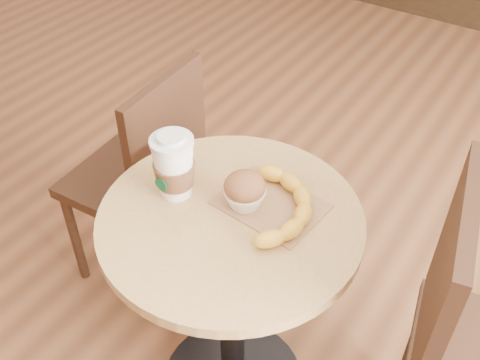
{
  "coord_description": "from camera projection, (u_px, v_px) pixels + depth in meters",
  "views": [
    {
      "loc": [
        0.63,
        -0.81,
        1.66
      ],
      "look_at": [
        0.1,
        -0.02,
        0.83
      ],
      "focal_mm": 42.0,
      "sensor_mm": 36.0,
      "label": 1
    }
  ],
  "objects": [
    {
      "name": "banana",
      "position": [
        275.0,
        206.0,
        1.28
      ],
      "size": [
        0.3,
        0.33,
        0.04
      ],
      "primitive_type": null,
      "rotation": [
        0.0,
        0.0,
        0.44
      ],
      "color": "yellow",
      "rests_on": "kraft_bag"
    },
    {
      "name": "coffee_cup",
      "position": [
        174.0,
        168.0,
        1.31
      ],
      "size": [
        0.1,
        0.1,
        0.17
      ],
      "rotation": [
        0.0,
        0.0,
        -0.01
      ],
      "color": "white",
      "rests_on": "cafe_table"
    },
    {
      "name": "muffin",
      "position": [
        245.0,
        191.0,
        1.29
      ],
      "size": [
        0.1,
        0.1,
        0.09
      ],
      "color": "white",
      "rests_on": "kraft_bag"
    },
    {
      "name": "chair_left",
      "position": [
        145.0,
        175.0,
        1.83
      ],
      "size": [
        0.4,
        0.4,
        0.86
      ],
      "rotation": [
        0.0,
        0.0,
        -1.51
      ],
      "color": "#331E11",
      "rests_on": "ground"
    },
    {
      "name": "kraft_bag",
      "position": [
        271.0,
        204.0,
        1.32
      ],
      "size": [
        0.26,
        0.2,
        0.0
      ],
      "primitive_type": "cube",
      "rotation": [
        0.0,
        0.0,
        -0.09
      ],
      "color": "#9E704C",
      "rests_on": "cafe_table"
    },
    {
      "name": "chair_right",
      "position": [
        477.0,
        356.0,
        1.27
      ],
      "size": [
        0.5,
        0.5,
        0.96
      ],
      "rotation": [
        0.0,
        0.0,
        1.78
      ],
      "color": "#331E11",
      "rests_on": "ground"
    },
    {
      "name": "cafe_table",
      "position": [
        231.0,
        284.0,
        1.46
      ],
      "size": [
        0.62,
        0.62,
        0.75
      ],
      "color": "black",
      "rests_on": "ground"
    }
  ]
}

